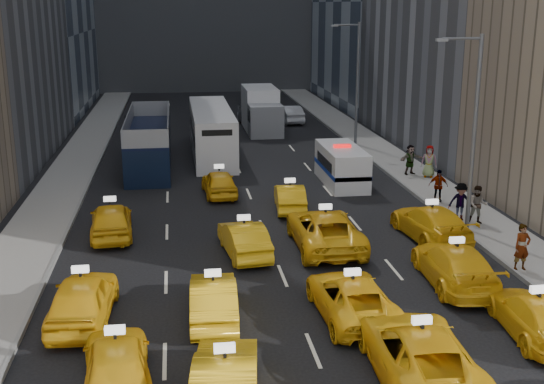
% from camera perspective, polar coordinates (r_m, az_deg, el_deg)
% --- Properties ---
extents(sidewalk_west, '(3.00, 90.00, 0.15)m').
position_cam_1_polar(sidewalk_west, '(43.16, -16.70, 1.18)').
color(sidewalk_west, gray).
rests_on(sidewalk_west, ground).
extents(sidewalk_east, '(3.00, 90.00, 0.15)m').
position_cam_1_polar(sidewalk_east, '(45.03, 10.74, 2.15)').
color(sidewalk_east, gray).
rests_on(sidewalk_east, ground).
extents(curb_west, '(0.15, 90.00, 0.18)m').
position_cam_1_polar(curb_west, '(42.96, -14.79, 1.28)').
color(curb_west, slate).
rests_on(curb_west, ground).
extents(curb_east, '(0.15, 90.00, 0.18)m').
position_cam_1_polar(curb_east, '(44.58, 8.98, 2.12)').
color(curb_east, slate).
rests_on(curb_east, ground).
extents(streetlight_near, '(2.15, 0.22, 9.00)m').
position_cam_1_polar(streetlight_near, '(31.75, 16.40, 5.20)').
color(streetlight_near, '#595B60').
rests_on(streetlight_near, ground).
extents(streetlight_far, '(2.15, 0.22, 9.00)m').
position_cam_1_polar(streetlight_far, '(50.45, 7.03, 9.30)').
color(streetlight_far, '#595B60').
rests_on(streetlight_far, ground).
extents(taxi_4, '(2.21, 4.64, 1.53)m').
position_cam_1_polar(taxi_4, '(19.66, -12.84, -13.76)').
color(taxi_4, '#F1B014').
rests_on(taxi_4, ground).
extents(taxi_5, '(2.20, 4.90, 1.56)m').
position_cam_1_polar(taxi_5, '(18.32, -3.94, -15.64)').
color(taxi_5, '#F1B014').
rests_on(taxi_5, ground).
extents(taxi_6, '(2.91, 5.85, 1.59)m').
position_cam_1_polar(taxi_6, '(20.03, 12.25, -13.03)').
color(taxi_6, '#F1B014').
rests_on(taxi_6, ground).
extents(taxi_7, '(2.36, 4.91, 1.38)m').
position_cam_1_polar(taxi_7, '(23.49, 21.21, -9.64)').
color(taxi_7, '#F1B014').
rests_on(taxi_7, ground).
extents(taxi_8, '(2.17, 4.88, 1.63)m').
position_cam_1_polar(taxi_8, '(23.69, -15.57, -8.57)').
color(taxi_8, '#F1B014').
rests_on(taxi_8, ground).
extents(taxi_9, '(1.69, 4.43, 1.44)m').
position_cam_1_polar(taxi_9, '(23.09, -4.93, -8.93)').
color(taxi_9, '#F1B014').
rests_on(taxi_9, ground).
extents(taxi_10, '(2.51, 5.10, 1.39)m').
position_cam_1_polar(taxi_10, '(23.37, 6.68, -8.74)').
color(taxi_10, '#F1B014').
rests_on(taxi_10, ground).
extents(taxi_11, '(2.51, 5.49, 1.56)m').
position_cam_1_polar(taxi_11, '(26.59, 15.06, -5.93)').
color(taxi_11, '#F1B014').
rests_on(taxi_11, ground).
extents(taxi_12, '(2.17, 4.71, 1.56)m').
position_cam_1_polar(taxi_12, '(31.74, -13.31, -2.30)').
color(taxi_12, '#F1B014').
rests_on(taxi_12, ground).
extents(taxi_13, '(2.02, 4.50, 1.43)m').
position_cam_1_polar(taxi_13, '(28.69, -2.35, -3.93)').
color(taxi_13, '#F1B014').
rests_on(taxi_13, ground).
extents(taxi_14, '(2.74, 5.88, 1.63)m').
position_cam_1_polar(taxi_14, '(29.59, 4.45, -3.15)').
color(taxi_14, '#F1B014').
rests_on(taxi_14, ground).
extents(taxi_15, '(2.59, 5.44, 1.53)m').
position_cam_1_polar(taxi_15, '(31.36, 13.14, -2.53)').
color(taxi_15, '#F1B014').
rests_on(taxi_15, ground).
extents(taxi_16, '(1.95, 4.30, 1.43)m').
position_cam_1_polar(taxi_16, '(37.65, -4.42, 0.77)').
color(taxi_16, '#F1B014').
rests_on(taxi_16, ground).
extents(taxi_17, '(1.75, 4.17, 1.34)m').
position_cam_1_polar(taxi_17, '(34.93, 1.50, -0.44)').
color(taxi_17, '#F1B014').
rests_on(taxi_17, ground).
extents(nypd_van, '(2.60, 5.65, 2.35)m').
position_cam_1_polar(nypd_van, '(40.12, 5.84, 2.17)').
color(nypd_van, silver).
rests_on(nypd_van, ground).
extents(double_decker, '(4.04, 11.92, 3.40)m').
position_cam_1_polar(double_decker, '(44.92, -10.24, 4.24)').
color(double_decker, black).
rests_on(double_decker, ground).
extents(city_bus, '(4.01, 12.92, 3.28)m').
position_cam_1_polar(city_bus, '(47.94, -5.08, 5.06)').
color(city_bus, silver).
rests_on(city_bus, ground).
extents(box_truck, '(3.65, 8.01, 3.53)m').
position_cam_1_polar(box_truck, '(56.93, -0.90, 6.88)').
color(box_truck, white).
rests_on(box_truck, ground).
extents(misc_car_0, '(1.75, 4.20, 1.35)m').
position_cam_1_polar(misc_car_0, '(45.10, 5.59, 3.15)').
color(misc_car_0, '#B7B9BF').
rests_on(misc_car_0, ground).
extents(misc_car_1, '(2.98, 5.60, 1.50)m').
position_cam_1_polar(misc_car_1, '(58.79, -10.96, 5.90)').
color(misc_car_1, black).
rests_on(misc_car_1, ground).
extents(misc_car_2, '(2.93, 5.88, 1.64)m').
position_cam_1_polar(misc_car_2, '(62.96, -1.86, 6.85)').
color(misc_car_2, slate).
rests_on(misc_car_2, ground).
extents(misc_car_3, '(1.87, 4.20, 1.41)m').
position_cam_1_polar(misc_car_3, '(63.05, -6.07, 6.68)').
color(misc_car_3, black).
rests_on(misc_car_3, ground).
extents(misc_car_4, '(2.01, 4.77, 1.53)m').
position_cam_1_polar(misc_car_4, '(61.12, 1.49, 6.54)').
color(misc_car_4, '#B2B5BB').
rests_on(misc_car_4, ground).
extents(pedestrian_0, '(0.73, 0.52, 1.87)m').
position_cam_1_polar(pedestrian_0, '(28.36, 20.19, -4.35)').
color(pedestrian_0, gray).
rests_on(pedestrian_0, sidewalk_east).
extents(pedestrian_1, '(1.01, 0.80, 1.84)m').
position_cam_1_polar(pedestrian_1, '(33.65, 16.84, -1.03)').
color(pedestrian_1, gray).
rests_on(pedestrian_1, sidewalk_east).
extents(pedestrian_2, '(1.25, 0.70, 1.83)m').
position_cam_1_polar(pedestrian_2, '(33.96, 15.50, -0.78)').
color(pedestrian_2, gray).
rests_on(pedestrian_2, sidewalk_east).
extents(pedestrian_3, '(1.08, 0.65, 1.72)m').
position_cam_1_polar(pedestrian_3, '(36.87, 13.72, 0.52)').
color(pedestrian_3, gray).
rests_on(pedestrian_3, sidewalk_east).
extents(pedestrian_4, '(1.07, 0.85, 1.93)m').
position_cam_1_polar(pedestrian_4, '(42.01, 13.01, 2.52)').
color(pedestrian_4, gray).
rests_on(pedestrian_4, sidewalk_east).
extents(pedestrian_5, '(1.76, 1.01, 1.83)m').
position_cam_1_polar(pedestrian_5, '(42.49, 11.49, 2.68)').
color(pedestrian_5, gray).
rests_on(pedestrian_5, sidewalk_east).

